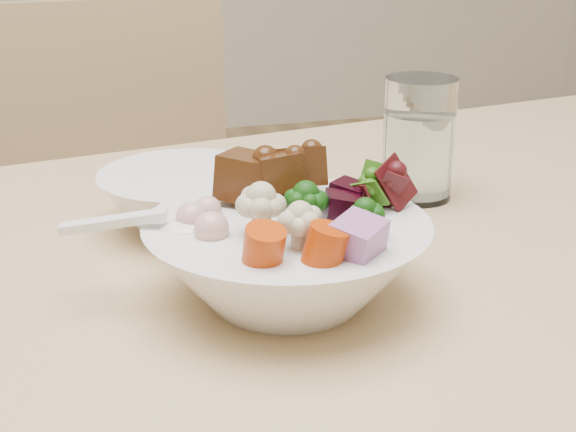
% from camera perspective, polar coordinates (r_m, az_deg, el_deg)
% --- Properties ---
extents(dining_table, '(1.58, 1.05, 0.69)m').
position_cam_1_polar(dining_table, '(0.79, 11.69, -6.09)').
color(dining_table, '#DBB081').
rests_on(dining_table, ground).
extents(chair_far, '(0.42, 0.42, 0.84)m').
position_cam_1_polar(chair_far, '(1.35, -10.91, -1.17)').
color(chair_far, tan).
rests_on(chair_far, ground).
extents(food_bowl, '(0.22, 0.22, 0.12)m').
position_cam_1_polar(food_bowl, '(0.62, 0.05, -2.73)').
color(food_bowl, white).
rests_on(food_bowl, dining_table).
extents(soup_spoon, '(0.12, 0.06, 0.02)m').
position_cam_1_polar(soup_spoon, '(0.60, -8.55, -0.80)').
color(soup_spoon, white).
rests_on(soup_spoon, food_bowl).
extents(water_glass, '(0.07, 0.07, 0.13)m').
position_cam_1_polar(water_glass, '(0.84, 9.24, 5.10)').
color(water_glass, white).
rests_on(water_glass, dining_table).
extents(side_bowl, '(0.16, 0.16, 0.05)m').
position_cam_1_polar(side_bowl, '(0.77, -7.25, 1.13)').
color(side_bowl, white).
rests_on(side_bowl, dining_table).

